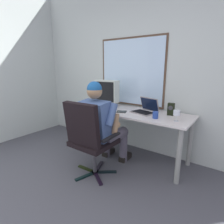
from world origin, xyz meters
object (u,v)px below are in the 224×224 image
object	(u,v)px
desk	(130,118)
crt_monitor	(106,92)
wine_glass	(177,113)
coffee_mug	(155,115)
desk_speaker	(171,109)
office_chair	(88,136)
person_seated	(102,125)
laptop	(146,109)
cd_case	(122,112)

from	to	relation	value
desk	crt_monitor	bearing A→B (deg)	177.84
wine_glass	coffee_mug	bearing A→B (deg)	-173.60
desk	coffee_mug	distance (m)	0.52
crt_monitor	desk_speaker	xyz separation A→B (m)	(1.05, 0.11, -0.17)
office_chair	person_seated	world-z (taller)	person_seated
desk	wine_glass	world-z (taller)	wine_glass
desk	crt_monitor	xyz separation A→B (m)	(-0.46, 0.02, 0.36)
desk	crt_monitor	distance (m)	0.59
laptop	cd_case	bearing A→B (deg)	-149.05
laptop	wine_glass	bearing A→B (deg)	-19.90
crt_monitor	coffee_mug	bearing A→B (deg)	-10.12
crt_monitor	cd_case	bearing A→B (deg)	-19.53
desk_speaker	coffee_mug	distance (m)	0.30
crt_monitor	desk_speaker	distance (m)	1.07
wine_glass	desk_speaker	bearing A→B (deg)	121.82
desk	desk_speaker	distance (m)	0.63
desk	wine_glass	bearing A→B (deg)	-9.28
desk_speaker	desk	bearing A→B (deg)	-167.63
office_chair	desk_speaker	bearing A→B (deg)	53.24
laptop	cd_case	world-z (taller)	laptop
desk	person_seated	size ratio (longest dim) A/B	1.49
office_chair	laptop	bearing A→B (deg)	68.10
office_chair	coffee_mug	xyz separation A→B (m)	(0.59, 0.65, 0.22)
cd_case	coffee_mug	size ratio (longest dim) A/B	1.99
desk	person_seated	distance (m)	0.54
desk_speaker	coffee_mug	size ratio (longest dim) A/B	1.91
desk	laptop	distance (m)	0.30
desk	laptop	xyz separation A→B (m)	(0.24, 0.06, 0.17)
laptop	person_seated	bearing A→B (deg)	-121.25
crt_monitor	desk_speaker	bearing A→B (deg)	6.04
person_seated	laptop	world-z (taller)	person_seated
crt_monitor	laptop	bearing A→B (deg)	3.58
person_seated	crt_monitor	size ratio (longest dim) A/B	2.78
laptop	desk_speaker	world-z (taller)	laptop
office_chair	cd_case	xyz separation A→B (m)	(0.04, 0.68, 0.18)
wine_glass	crt_monitor	bearing A→B (deg)	173.43
person_seated	laptop	bearing A→B (deg)	58.75
laptop	wine_glass	xyz separation A→B (m)	(0.50, -0.18, 0.04)
person_seated	coffee_mug	xyz separation A→B (m)	(0.60, 0.38, 0.15)
coffee_mug	wine_glass	bearing A→B (deg)	6.40
office_chair	person_seated	xyz separation A→B (m)	(-0.01, 0.28, 0.07)
person_seated	coffee_mug	world-z (taller)	person_seated
office_chair	person_seated	distance (m)	0.29
wine_glass	person_seated	bearing A→B (deg)	-154.67
office_chair	laptop	world-z (taller)	office_chair
office_chair	desk_speaker	world-z (taller)	office_chair
desk_speaker	wine_glass	bearing A→B (deg)	-58.18
wine_glass	desk	bearing A→B (deg)	170.72
desk_speaker	coffee_mug	world-z (taller)	desk_speaker
crt_monitor	coffee_mug	xyz separation A→B (m)	(0.94, -0.17, -0.21)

